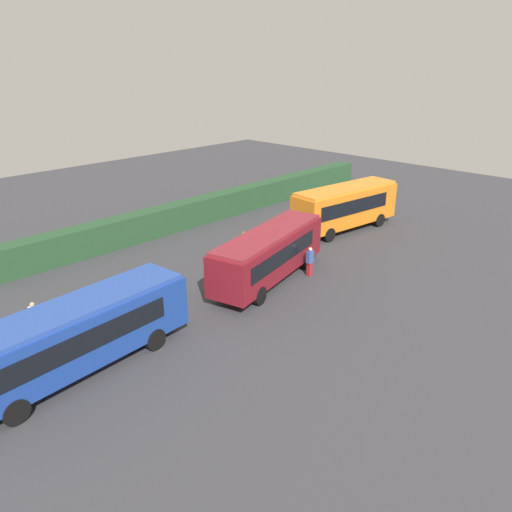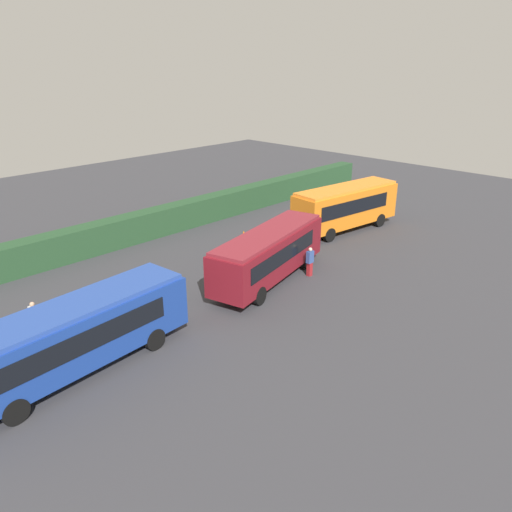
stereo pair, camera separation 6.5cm
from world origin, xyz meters
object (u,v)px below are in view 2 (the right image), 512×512
(bus_maroon, at_px, (269,253))
(traffic_cone, at_px, (244,235))
(person_right, at_px, (310,261))
(person_left, at_px, (35,318))
(person_center, at_px, (101,317))
(bus_blue, at_px, (73,334))
(bus_orange, at_px, (346,205))

(bus_maroon, height_order, traffic_cone, bus_maroon)
(person_right, xyz_separation_m, traffic_cone, (1.89, 7.42, -0.63))
(person_left, xyz_separation_m, person_right, (14.22, -4.73, 0.00))
(bus_maroon, relative_size, traffic_cone, 15.72)
(traffic_cone, bearing_deg, person_center, -161.42)
(bus_blue, xyz_separation_m, traffic_cone, (16.19, 6.71, -1.45))
(person_center, bearing_deg, bus_orange, -173.62)
(person_center, xyz_separation_m, person_right, (12.01, -2.75, 0.06))
(bus_blue, bearing_deg, traffic_cone, 17.89)
(person_center, relative_size, person_right, 0.94)
(bus_blue, height_order, traffic_cone, bus_blue)
(bus_orange, distance_m, traffic_cone, 7.87)
(person_left, relative_size, person_center, 1.05)
(person_left, bearing_deg, person_center, 121.05)
(bus_maroon, bearing_deg, traffic_cone, 43.25)
(person_right, bearing_deg, person_left, -107.77)
(bus_maroon, distance_m, person_left, 12.51)
(bus_blue, distance_m, person_left, 4.10)
(bus_maroon, bearing_deg, person_right, -41.91)
(bus_orange, height_order, person_left, bus_orange)
(bus_maroon, height_order, person_left, bus_maroon)
(bus_maroon, xyz_separation_m, person_left, (-11.98, 3.50, -0.80))
(bus_blue, xyz_separation_m, person_center, (2.29, 2.04, -0.88))
(bus_blue, height_order, bus_maroon, bus_blue)
(traffic_cone, bearing_deg, person_right, -104.29)
(bus_blue, relative_size, bus_maroon, 1.10)
(bus_orange, distance_m, person_center, 20.51)
(person_right, bearing_deg, traffic_cone, 166.35)
(person_center, bearing_deg, bus_blue, 46.27)
(bus_blue, height_order, person_right, bus_blue)
(bus_blue, xyz_separation_m, person_right, (14.30, -0.71, -0.82))
(person_right, distance_m, traffic_cone, 7.69)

